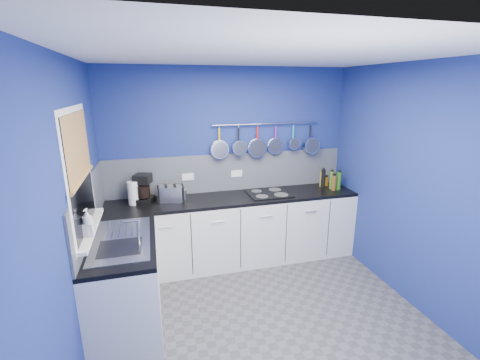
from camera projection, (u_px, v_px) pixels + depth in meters
name	position (u px, v px, depth m)	size (l,w,h in m)	color
floor	(264.00, 319.00, 3.32)	(3.20, 3.00, 0.02)	#47474C
ceiling	(271.00, 53.00, 2.63)	(3.20, 3.00, 0.02)	white
wall_back	(229.00, 165.00, 4.38)	(3.20, 0.02, 2.50)	navy
wall_front	(373.00, 304.00, 1.57)	(3.20, 0.02, 2.50)	navy
wall_left	(73.00, 220.00, 2.57)	(0.02, 3.00, 2.50)	navy
wall_right	(415.00, 188.00, 3.38)	(0.02, 3.00, 2.50)	navy
backsplash_back	(229.00, 172.00, 4.38)	(3.20, 0.02, 0.50)	gray
backsplash_left	(90.00, 206.00, 3.16)	(0.02, 1.80, 0.50)	gray
cabinet_run_back	(235.00, 231.00, 4.31)	(3.20, 0.60, 0.86)	silver
worktop_back	(235.00, 198.00, 4.19)	(3.20, 0.60, 0.04)	black
cabinet_run_left	(127.00, 284.00, 3.15)	(0.60, 1.20, 0.86)	silver
worktop_left	(122.00, 241.00, 3.03)	(0.60, 1.20, 0.04)	black
window_frame	(80.00, 173.00, 2.78)	(0.01, 1.00, 1.10)	white
window_glass	(80.00, 173.00, 2.78)	(0.01, 0.90, 1.00)	black
bamboo_blind	(78.00, 147.00, 2.72)	(0.01, 0.90, 0.55)	#AC8342
window_sill	(91.00, 229.00, 2.92)	(0.10, 0.98, 0.03)	white
sink_unit	(122.00, 239.00, 3.02)	(0.50, 0.95, 0.01)	silver
mixer_tap	(138.00, 232.00, 2.86)	(0.12, 0.08, 0.26)	silver
socket_left	(188.00, 177.00, 4.24)	(0.15, 0.01, 0.09)	white
socket_right	(237.00, 173.00, 4.40)	(0.15, 0.01, 0.09)	white
pot_rail	(267.00, 124.00, 4.30)	(0.02, 0.02, 1.45)	silver
soap_bottle_a	(88.00, 222.00, 2.72)	(0.09, 0.09, 0.24)	white
soap_bottle_b	(88.00, 226.00, 2.73)	(0.08, 0.08, 0.17)	white
paper_towel	(133.00, 193.00, 3.89)	(0.13, 0.13, 0.28)	white
coffee_maker	(143.00, 189.00, 3.93)	(0.20, 0.22, 0.35)	black
toaster	(171.00, 194.00, 4.01)	(0.29, 0.17, 0.19)	silver
canister	(183.00, 194.00, 4.08)	(0.09, 0.09, 0.12)	silver
hob	(269.00, 193.00, 4.30)	(0.54, 0.47, 0.01)	black
pan_0	(219.00, 142.00, 4.19)	(0.23, 0.07, 0.42)	silver
pan_1	(239.00, 140.00, 4.25)	(0.19, 0.10, 0.38)	silver
pan_2	(257.00, 141.00, 4.32)	(0.25, 0.06, 0.44)	silver
pan_3	(275.00, 139.00, 4.38)	(0.21, 0.05, 0.40)	silver
pan_4	(293.00, 136.00, 4.44)	(0.16, 0.09, 0.35)	silver
pan_5	(310.00, 138.00, 4.51)	(0.22, 0.11, 0.41)	silver
condiment_0	(332.00, 181.00, 4.64)	(0.06, 0.06, 0.13)	brown
condiment_1	(326.00, 181.00, 4.64)	(0.06, 0.06, 0.13)	#8C5914
condiment_2	(322.00, 179.00, 4.59)	(0.06, 0.06, 0.22)	olive
condiment_3	(337.00, 183.00, 4.56)	(0.07, 0.07, 0.12)	#4C190C
condiment_4	(332.00, 180.00, 4.50)	(0.05, 0.05, 0.24)	#3F721E
condiment_5	(323.00, 179.00, 4.50)	(0.06, 0.06, 0.26)	black
condiment_6	(339.00, 181.00, 4.46)	(0.07, 0.07, 0.24)	#265919
condiment_7	(334.00, 183.00, 4.43)	(0.07, 0.07, 0.21)	brown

